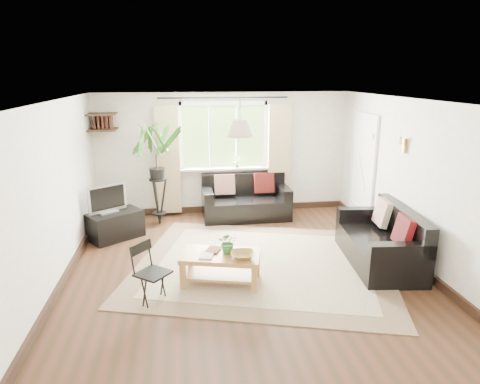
{
  "coord_description": "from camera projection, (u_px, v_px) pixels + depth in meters",
  "views": [
    {
      "loc": [
        -0.84,
        -5.63,
        2.74
      ],
      "look_at": [
        0.0,
        0.4,
        1.05
      ],
      "focal_mm": 32.0,
      "sensor_mm": 36.0,
      "label": 1
    }
  ],
  "objects": [
    {
      "name": "floor",
      "position": [
        244.0,
        269.0,
        6.22
      ],
      "size": [
        5.5,
        5.5,
        0.0
      ],
      "primitive_type": "plane",
      "color": "black",
      "rests_on": "ground"
    },
    {
      "name": "ceiling",
      "position": [
        244.0,
        101.0,
        5.58
      ],
      "size": [
        5.5,
        5.5,
        0.0
      ],
      "primitive_type": "plane",
      "rotation": [
        3.14,
        0.0,
        0.0
      ],
      "color": "white",
      "rests_on": "floor"
    },
    {
      "name": "wall_back",
      "position": [
        224.0,
        154.0,
        8.52
      ],
      "size": [
        5.0,
        0.02,
        2.4
      ],
      "primitive_type": "cube",
      "color": "beige",
      "rests_on": "floor"
    },
    {
      "name": "wall_front",
      "position": [
        297.0,
        282.0,
        3.28
      ],
      "size": [
        5.0,
        0.02,
        2.4
      ],
      "primitive_type": "cube",
      "color": "beige",
      "rests_on": "floor"
    },
    {
      "name": "wall_left",
      "position": [
        54.0,
        196.0,
        5.57
      ],
      "size": [
        0.02,
        5.5,
        2.4
      ],
      "primitive_type": "cube",
      "color": "beige",
      "rests_on": "floor"
    },
    {
      "name": "wall_right",
      "position": [
        413.0,
        183.0,
        6.23
      ],
      "size": [
        0.02,
        5.5,
        2.4
      ],
      "primitive_type": "cube",
      "color": "beige",
      "rests_on": "floor"
    },
    {
      "name": "rug",
      "position": [
        263.0,
        264.0,
        6.36
      ],
      "size": [
        4.41,
        4.05,
        0.02
      ],
      "primitive_type": "cube",
      "rotation": [
        0.0,
        0.0,
        -0.28
      ],
      "color": "beige",
      "rests_on": "floor"
    },
    {
      "name": "window",
      "position": [
        224.0,
        136.0,
        8.39
      ],
      "size": [
        2.5,
        0.16,
        2.16
      ],
      "primitive_type": null,
      "color": "white",
      "rests_on": "wall_back"
    },
    {
      "name": "door",
      "position": [
        362.0,
        171.0,
        7.9
      ],
      "size": [
        0.06,
        0.96,
        2.06
      ],
      "primitive_type": "cube",
      "color": "silver",
      "rests_on": "wall_right"
    },
    {
      "name": "corner_shelf",
      "position": [
        102.0,
        122.0,
        7.8
      ],
      "size": [
        0.5,
        0.5,
        0.34
      ],
      "primitive_type": null,
      "color": "black",
      "rests_on": "wall_back"
    },
    {
      "name": "pendant_lamp",
      "position": [
        240.0,
        124.0,
        6.05
      ],
      "size": [
        0.36,
        0.36,
        0.54
      ],
      "primitive_type": null,
      "color": "beige",
      "rests_on": "ceiling"
    },
    {
      "name": "wall_sconce",
      "position": [
        402.0,
        143.0,
        6.37
      ],
      "size": [
        0.12,
        0.12,
        0.28
      ],
      "primitive_type": null,
      "color": "beige",
      "rests_on": "wall_right"
    },
    {
      "name": "sofa_back",
      "position": [
        246.0,
        198.0,
        8.33
      ],
      "size": [
        1.69,
        0.86,
        0.79
      ],
      "primitive_type": null,
      "rotation": [
        0.0,
        0.0,
        0.02
      ],
      "color": "black",
      "rests_on": "floor"
    },
    {
      "name": "sofa_right",
      "position": [
        379.0,
        238.0,
        6.3
      ],
      "size": [
        1.78,
        1.02,
        0.8
      ],
      "primitive_type": null,
      "rotation": [
        0.0,
        0.0,
        -1.67
      ],
      "color": "black",
      "rests_on": "floor"
    },
    {
      "name": "coffee_table",
      "position": [
        221.0,
        268.0,
        5.75
      ],
      "size": [
        1.15,
        0.81,
        0.42
      ],
      "primitive_type": null,
      "rotation": [
        0.0,
        0.0,
        -0.26
      ],
      "color": "brown",
      "rests_on": "floor"
    },
    {
      "name": "table_plant",
      "position": [
        228.0,
        242.0,
        5.68
      ],
      "size": [
        0.29,
        0.25,
        0.3
      ],
      "primitive_type": "imported",
      "rotation": [
        0.0,
        0.0,
        -0.07
      ],
      "color": "#2E6C2B",
      "rests_on": "coffee_table"
    },
    {
      "name": "bowl",
      "position": [
        243.0,
        255.0,
        5.56
      ],
      "size": [
        0.34,
        0.34,
        0.08
      ],
      "primitive_type": "imported",
      "rotation": [
        0.0,
        0.0,
        -0.09
      ],
      "color": "olive",
      "rests_on": "coffee_table"
    },
    {
      "name": "book_a",
      "position": [
        200.0,
        255.0,
        5.63
      ],
      "size": [
        0.22,
        0.27,
        0.02
      ],
      "primitive_type": "imported",
      "rotation": [
        0.0,
        0.0,
        -0.23
      ],
      "color": "silver",
      "rests_on": "coffee_table"
    },
    {
      "name": "book_b",
      "position": [
        207.0,
        249.0,
        5.82
      ],
      "size": [
        0.26,
        0.29,
        0.02
      ],
      "primitive_type": "imported",
      "rotation": [
        0.0,
        0.0,
        -0.41
      ],
      "color": "brown",
      "rests_on": "coffee_table"
    },
    {
      "name": "tv_stand",
      "position": [
        115.0,
        225.0,
        7.32
      ],
      "size": [
        0.99,
        0.91,
        0.47
      ],
      "primitive_type": "cube",
      "rotation": [
        0.0,
        0.0,
        0.63
      ],
      "color": "black",
      "rests_on": "floor"
    },
    {
      "name": "tv",
      "position": [
        107.0,
        198.0,
        7.18
      ],
      "size": [
        0.67,
        0.57,
        0.51
      ],
      "primitive_type": null,
      "rotation": [
        0.0,
        0.0,
        0.63
      ],
      "color": "#A5A5AA",
      "rests_on": "tv_stand"
    },
    {
      "name": "palm_stand",
      "position": [
        157.0,
        175.0,
        7.85
      ],
      "size": [
        0.9,
        0.9,
        1.89
      ],
      "primitive_type": null,
      "rotation": [
        0.0,
        0.0,
        0.26
      ],
      "color": "black",
      "rests_on": "floor"
    },
    {
      "name": "folding_chair",
      "position": [
        153.0,
        274.0,
        5.21
      ],
      "size": [
        0.55,
        0.55,
        0.75
      ],
      "primitive_type": null,
      "rotation": [
        0.0,
        0.0,
        0.88
      ],
      "color": "black",
      "rests_on": "floor"
    },
    {
      "name": "sill_plant",
      "position": [
        237.0,
        161.0,
        8.48
      ],
      "size": [
        0.14,
        0.1,
        0.27
      ],
      "primitive_type": "imported",
      "color": "#2D6023",
      "rests_on": "window"
    }
  ]
}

